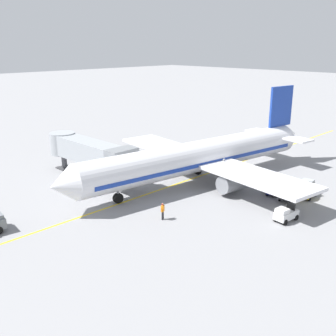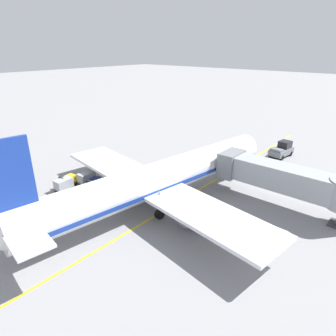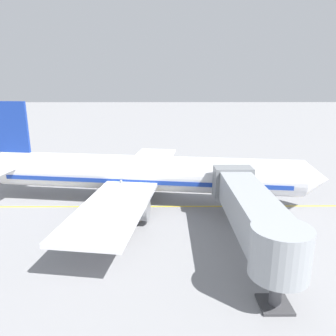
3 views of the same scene
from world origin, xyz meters
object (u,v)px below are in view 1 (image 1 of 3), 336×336
baggage_cart_second_in_train (305,186)px  jet_bridge (89,151)px  baggage_cart_front (288,192)px  baggage_tug_lead (286,214)px  parked_airliner (200,156)px  baggage_tug_trailing (307,192)px  baggage_tug_spare (273,188)px  ground_crew_wing_walker (163,210)px

baggage_cart_second_in_train → jet_bridge: bearing=32.1°
jet_bridge → baggage_cart_front: (-21.38, -10.69, -2.51)m
baggage_cart_front → baggage_cart_second_in_train: (-0.43, -3.00, 0.00)m
jet_bridge → baggage_tug_lead: 24.69m
parked_airliner → baggage_tug_lead: 13.81m
baggage_tug_lead → jet_bridge: bearing=13.5°
baggage_tug_trailing → baggage_tug_lead: bearing=100.8°
baggage_tug_spare → baggage_tug_lead: bearing=129.9°
baggage_tug_spare → ground_crew_wing_walker: size_ratio=1.64×
baggage_cart_front → baggage_cart_second_in_train: same height
parked_airliner → jet_bridge: 13.72m
ground_crew_wing_walker → parked_airliner: bearing=-66.6°
jet_bridge → baggage_cart_front: jet_bridge is taller
baggage_tug_trailing → baggage_tug_spare: (3.21, 1.64, 0.00)m
ground_crew_wing_walker → jet_bridge: bearing=-8.4°
baggage_tug_lead → baggage_tug_trailing: same height
baggage_tug_lead → baggage_tug_trailing: size_ratio=1.00×
baggage_tug_lead → baggage_tug_spare: same height
baggage_tug_trailing → baggage_cart_second_in_train: baggage_tug_trailing is taller
baggage_tug_lead → baggage_cart_front: 5.56m
baggage_tug_trailing → ground_crew_wing_walker: bearing=64.7°
parked_airliner → baggage_tug_trailing: size_ratio=14.27×
parked_airliner → jet_bridge: parked_airliner is taller
parked_airliner → baggage_tug_trailing: (-11.90, -4.13, -2.47)m
jet_bridge → baggage_tug_lead: bearing=-166.5°
parked_airliner → ground_crew_wing_walker: bearing=113.4°
baggage_tug_spare → baggage_cart_front: size_ratio=0.94×
baggage_cart_front → baggage_cart_second_in_train: bearing=-98.1°
parked_airliner → baggage_cart_second_in_train: (-11.20, -4.99, -2.24)m
jet_bridge → baggage_tug_spare: 22.47m
baggage_cart_front → ground_crew_wing_walker: bearing=65.1°
parked_airliner → baggage_cart_second_in_train: size_ratio=12.67×
jet_bridge → baggage_tug_lead: jet_bridge is taller
jet_bridge → baggage_tug_spare: bearing=-149.9°
baggage_tug_lead → baggage_tug_trailing: 7.24m
jet_bridge → ground_crew_wing_walker: jet_bridge is taller
parked_airliner → baggage_tug_trailing: bearing=-160.9°
baggage_cart_front → ground_crew_wing_walker: ground_crew_wing_walker is taller
baggage_cart_front → baggage_cart_second_in_train: 3.03m
baggage_cart_second_in_train → ground_crew_wing_walker: (6.44, 15.97, 0.00)m
parked_airliner → baggage_tug_spare: parked_airliner is taller
ground_crew_wing_walker → baggage_tug_spare: bearing=-106.2°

